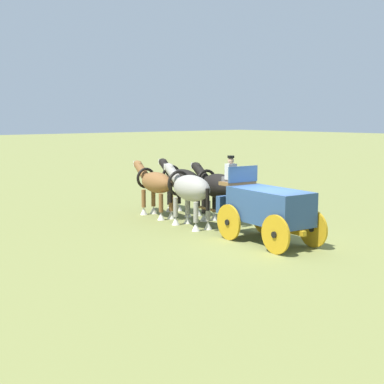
{
  "coord_description": "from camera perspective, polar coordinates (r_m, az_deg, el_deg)",
  "views": [
    {
      "loc": [
        -11.81,
        13.43,
        4.16
      ],
      "look_at": [
        4.49,
        -0.48,
        1.2
      ],
      "focal_mm": 51.35,
      "sensor_mm": 36.0,
      "label": 1
    }
  ],
  "objects": [
    {
      "name": "show_wagon",
      "position": [
        18.23,
        7.78,
        -1.53
      ],
      "size": [
        5.9,
        2.08,
        2.81
      ],
      "color": "#2D4C7A",
      "rests_on": "ground"
    },
    {
      "name": "ground_plane",
      "position": [
        18.36,
        8.01,
        -5.31
      ],
      "size": [
        220.0,
        220.0,
        0.0
      ],
      "primitive_type": "plane",
      "color": "olive"
    },
    {
      "name": "draft_horse_rear_off",
      "position": [
        21.43,
        2.64,
        0.49
      ],
      "size": [
        3.01,
        1.19,
        2.29
      ],
      "color": "black",
      "rests_on": "ground"
    },
    {
      "name": "draft_horse_lead_off",
      "position": [
        23.56,
        -1.1,
        1.15
      ],
      "size": [
        3.2,
        1.18,
        2.28
      ],
      "color": "black",
      "rests_on": "ground"
    },
    {
      "name": "draft_horse_rear_near",
      "position": [
        20.68,
        -0.26,
        0.28
      ],
      "size": [
        3.05,
        1.22,
        2.31
      ],
      "color": "#9E998E",
      "rests_on": "ground"
    },
    {
      "name": "draft_horse_lead_near",
      "position": [
        22.91,
        -3.86,
        0.86
      ],
      "size": [
        3.13,
        1.12,
        2.25
      ],
      "color": "brown",
      "rests_on": "ground"
    }
  ]
}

